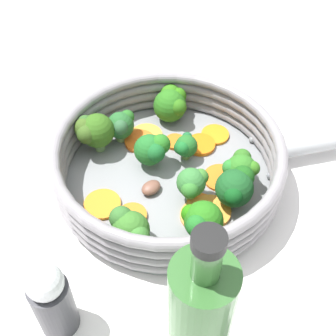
% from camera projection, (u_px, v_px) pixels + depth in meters
% --- Properties ---
extents(ground_plane, '(4.00, 4.00, 0.00)m').
position_uv_depth(ground_plane, '(168.00, 182.00, 0.61)').
color(ground_plane, white).
extents(skillet, '(0.27, 0.27, 0.01)m').
position_uv_depth(skillet, '(168.00, 179.00, 0.60)').
color(skillet, gray).
rests_on(skillet, ground_plane).
extents(skillet_rim_wall, '(0.29, 0.29, 0.06)m').
position_uv_depth(skillet_rim_wall, '(168.00, 160.00, 0.58)').
color(skillet_rim_wall, gray).
rests_on(skillet_rim_wall, skillet).
extents(skillet_rivet_left, '(0.01, 0.01, 0.01)m').
position_uv_depth(skillet_rivet_left, '(270.00, 176.00, 0.59)').
color(skillet_rivet_left, gray).
rests_on(skillet_rivet_left, skillet).
extents(skillet_rivet_right, '(0.01, 0.01, 0.01)m').
position_uv_depth(skillet_rivet_right, '(252.00, 140.00, 0.64)').
color(skillet_rivet_right, gray).
rests_on(skillet_rivet_right, skillet).
extents(carrot_slice_0, '(0.05, 0.05, 0.01)m').
position_uv_depth(carrot_slice_0, '(201.00, 145.00, 0.63)').
color(carrot_slice_0, orange).
rests_on(carrot_slice_0, skillet).
extents(carrot_slice_1, '(0.06, 0.06, 0.00)m').
position_uv_depth(carrot_slice_1, '(102.00, 204.00, 0.57)').
color(carrot_slice_1, orange).
rests_on(carrot_slice_1, skillet).
extents(carrot_slice_2, '(0.06, 0.06, 0.00)m').
position_uv_depth(carrot_slice_2, '(146.00, 135.00, 0.64)').
color(carrot_slice_2, orange).
rests_on(carrot_slice_2, skillet).
extents(carrot_slice_3, '(0.05, 0.05, 0.00)m').
position_uv_depth(carrot_slice_3, '(201.00, 205.00, 0.57)').
color(carrot_slice_3, orange).
rests_on(carrot_slice_3, skillet).
extents(carrot_slice_4, '(0.06, 0.06, 0.00)m').
position_uv_depth(carrot_slice_4, '(200.00, 215.00, 0.56)').
color(carrot_slice_4, '#F2913E').
rests_on(carrot_slice_4, skillet).
extents(carrot_slice_5, '(0.05, 0.05, 0.00)m').
position_uv_depth(carrot_slice_5, '(221.00, 178.00, 0.59)').
color(carrot_slice_5, orange).
rests_on(carrot_slice_5, skillet).
extents(carrot_slice_6, '(0.07, 0.07, 0.01)m').
position_uv_depth(carrot_slice_6, '(211.00, 211.00, 0.56)').
color(carrot_slice_6, orange).
rests_on(carrot_slice_6, skillet).
extents(carrot_slice_7, '(0.05, 0.05, 0.00)m').
position_uv_depth(carrot_slice_7, '(234.00, 193.00, 0.58)').
color(carrot_slice_7, orange).
rests_on(carrot_slice_7, skillet).
extents(carrot_slice_8, '(0.04, 0.04, 0.01)m').
position_uv_depth(carrot_slice_8, '(132.00, 215.00, 0.55)').
color(carrot_slice_8, orange).
rests_on(carrot_slice_8, skillet).
extents(carrot_slice_9, '(0.04, 0.04, 0.00)m').
position_uv_depth(carrot_slice_9, '(215.00, 135.00, 0.64)').
color(carrot_slice_9, orange).
rests_on(carrot_slice_9, skillet).
extents(carrot_slice_10, '(0.04, 0.04, 0.00)m').
position_uv_depth(carrot_slice_10, '(175.00, 142.00, 0.64)').
color(carrot_slice_10, orange).
rests_on(carrot_slice_10, skillet).
extents(carrot_slice_11, '(0.05, 0.05, 0.01)m').
position_uv_depth(carrot_slice_11, '(140.00, 141.00, 0.64)').
color(carrot_slice_11, orange).
rests_on(carrot_slice_11, skillet).
extents(broccoli_floret_0, '(0.04, 0.03, 0.04)m').
position_uv_depth(broccoli_floret_0, '(185.00, 146.00, 0.60)').
color(broccoli_floret_0, olive).
rests_on(broccoli_floret_0, skillet).
extents(broccoli_floret_1, '(0.04, 0.04, 0.04)m').
position_uv_depth(broccoli_floret_1, '(121.00, 125.00, 0.62)').
color(broccoli_floret_1, '#88AA62').
rests_on(broccoli_floret_1, skillet).
extents(broccoli_floret_2, '(0.06, 0.05, 0.05)m').
position_uv_depth(broccoli_floret_2, '(236.00, 187.00, 0.54)').
color(broccoli_floret_2, '#7CA65D').
rests_on(broccoli_floret_2, skillet).
extents(broccoli_floret_3, '(0.04, 0.05, 0.05)m').
position_uv_depth(broccoli_floret_3, '(152.00, 149.00, 0.59)').
color(broccoli_floret_3, '#7BB06F').
rests_on(broccoli_floret_3, skillet).
extents(broccoli_floret_4, '(0.04, 0.05, 0.05)m').
position_uv_depth(broccoli_floret_4, '(130.00, 228.00, 0.51)').
color(broccoli_floret_4, '#7AB262').
rests_on(broccoli_floret_4, skillet).
extents(broccoli_floret_5, '(0.05, 0.05, 0.06)m').
position_uv_depth(broccoli_floret_5, '(93.00, 131.00, 0.60)').
color(broccoli_floret_5, '#74A35F').
rests_on(broccoli_floret_5, skillet).
extents(broccoli_floret_6, '(0.04, 0.04, 0.05)m').
position_uv_depth(broccoli_floret_6, '(192.00, 183.00, 0.55)').
color(broccoli_floret_6, '#6B9845').
rests_on(broccoli_floret_6, skillet).
extents(broccoli_floret_7, '(0.05, 0.05, 0.05)m').
position_uv_depth(broccoli_floret_7, '(202.00, 221.00, 0.52)').
color(broccoli_floret_7, '#81A866').
rests_on(broccoli_floret_7, skillet).
extents(broccoli_floret_8, '(0.05, 0.05, 0.05)m').
position_uv_depth(broccoli_floret_8, '(171.00, 103.00, 0.65)').
color(broccoli_floret_8, '#87AD69').
rests_on(broccoli_floret_8, skillet).
extents(broccoli_floret_9, '(0.04, 0.05, 0.05)m').
position_uv_depth(broccoli_floret_9, '(241.00, 168.00, 0.57)').
color(broccoli_floret_9, '#658A53').
rests_on(broccoli_floret_9, skillet).
extents(mushroom_piece_0, '(0.03, 0.03, 0.01)m').
position_uv_depth(mushroom_piece_0, '(151.00, 188.00, 0.58)').
color(mushroom_piece_0, brown).
rests_on(mushroom_piece_0, skillet).
extents(salt_shaker, '(0.04, 0.04, 0.10)m').
position_uv_depth(salt_shaker, '(52.00, 300.00, 0.44)').
color(salt_shaker, '#333338').
rests_on(salt_shaker, ground_plane).
extents(oil_bottle, '(0.05, 0.05, 0.22)m').
position_uv_depth(oil_bottle, '(199.00, 321.00, 0.39)').
color(oil_bottle, '#2D5B28').
rests_on(oil_bottle, ground_plane).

